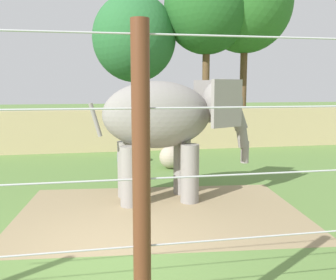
{
  "coord_description": "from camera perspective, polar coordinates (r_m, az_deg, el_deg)",
  "views": [
    {
      "loc": [
        -0.21,
        -6.62,
        3.0
      ],
      "look_at": [
        1.87,
        4.46,
        1.4
      ],
      "focal_mm": 40.47,
      "sensor_mm": 36.0,
      "label": 1
    }
  ],
  "objects": [
    {
      "name": "enrichment_ball",
      "position": [
        13.92,
        0.42,
        -2.58
      ],
      "size": [
        0.85,
        0.85,
        0.85
      ],
      "primitive_type": "sphere",
      "color": "tan",
      "rests_on": "ground"
    },
    {
      "name": "water_tub",
      "position": [
        15.32,
        -5.63,
        -2.55
      ],
      "size": [
        1.1,
        1.1,
        0.35
      ],
      "color": "slate",
      "rests_on": "ground"
    },
    {
      "name": "ground_plane",
      "position": [
        7.27,
        -8.36,
        -16.39
      ],
      "size": [
        120.0,
        120.0,
        0.0
      ],
      "primitive_type": "plane",
      "color": "#5B7F3D"
    },
    {
      "name": "elephant",
      "position": [
        9.94,
        0.24,
        3.02
      ],
      "size": [
        4.33,
        1.82,
        3.21
      ],
      "color": "gray",
      "rests_on": "ground"
    },
    {
      "name": "tree_behind_wall",
      "position": [
        25.33,
        11.57,
        19.45
      ],
      "size": [
        5.77,
        5.77,
        11.11
      ],
      "color": "brown",
      "rests_on": "ground"
    },
    {
      "name": "embankment_wall",
      "position": [
        18.4,
        -9.91,
        1.59
      ],
      "size": [
        36.0,
        1.8,
        1.91
      ],
      "primitive_type": "cube",
      "color": "tan",
      "rests_on": "ground"
    },
    {
      "name": "cable_fence",
      "position": [
        3.89,
        -6.14,
        -9.41
      ],
      "size": [
        10.59,
        0.19,
        3.65
      ],
      "color": "brown",
      "rests_on": "ground"
    },
    {
      "name": "tree_left_of_centre",
      "position": [
        23.55,
        -5.1,
        15.0
      ],
      "size": [
        4.99,
        4.99,
        8.48
      ],
      "color": "brown",
      "rests_on": "ground"
    },
    {
      "name": "dirt_patch",
      "position": [
        9.26,
        -1.17,
        -10.81
      ],
      "size": [
        7.12,
        5.16,
        0.01
      ],
      "primitive_type": "cube",
      "rotation": [
        0.0,
        0.0,
        -0.09
      ],
      "color": "#937F5B",
      "rests_on": "ground"
    },
    {
      "name": "tree_right_of_centre",
      "position": [
        23.91,
        5.86,
        19.03
      ],
      "size": [
        5.13,
        5.13,
        10.28
      ],
      "color": "brown",
      "rests_on": "ground"
    }
  ]
}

